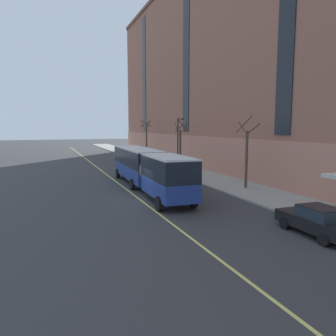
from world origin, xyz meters
TOP-DOWN VIEW (x-y plane):
  - ground_plane at (0.00, 0.00)m, footprint 260.00×260.00m
  - sidewalk at (9.35, 3.00)m, footprint 5.18×160.00m
  - city_bus at (1.10, 4.83)m, footprint 3.21×18.11m
  - parked_car_red_0 at (5.60, 10.90)m, footprint 2.02×4.40m
  - parked_car_black_1 at (5.57, 28.78)m, footprint 2.07×4.83m
  - parked_car_black_2 at (5.68, -10.39)m, footprint 2.02×4.56m
  - street_tree_mid_block at (9.55, 1.79)m, footprint 1.57×1.68m
  - street_tree_far_uptown at (9.56, 16.99)m, footprint 1.69×1.77m
  - street_tree_far_downtown at (9.51, 32.30)m, footprint 2.14×2.18m
  - street_lamp at (7.36, 12.37)m, footprint 0.36×1.48m
  - lane_centerline at (-0.61, 3.00)m, footprint 0.16×140.00m

SIDE VIEW (x-z plane):
  - ground_plane at x=0.00m, z-range 0.00..0.00m
  - lane_centerline at x=-0.61m, z-range 0.00..0.01m
  - sidewalk at x=9.35m, z-range 0.00..0.15m
  - parked_car_red_0 at x=5.60m, z-range 0.00..1.56m
  - parked_car_black_2 at x=5.68m, z-range 0.00..1.56m
  - parked_car_black_1 at x=5.57m, z-range 0.01..1.57m
  - city_bus at x=1.10m, z-range 0.29..3.81m
  - street_tree_mid_block at x=9.55m, z-range -0.04..6.48m
  - street_tree_far_uptown at x=9.56m, z-range 0.16..6.49m
  - street_tree_far_downtown at x=9.51m, z-range 0.33..6.95m
  - street_lamp at x=7.36m, z-range 0.91..7.39m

